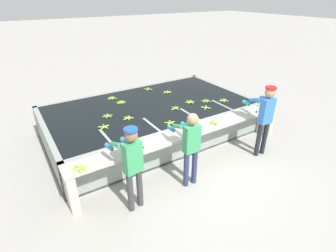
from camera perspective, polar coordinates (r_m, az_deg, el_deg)
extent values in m
plane|color=#A3A099|center=(6.08, 5.70, -9.12)|extent=(80.00, 80.00, 0.00)
cube|color=gray|center=(7.50, -3.73, -1.18)|extent=(5.46, 3.15, 0.06)
cube|color=gray|center=(6.18, 3.01, -3.58)|extent=(5.46, 0.12, 0.86)
cube|color=gray|center=(8.57, -8.76, 5.26)|extent=(5.46, 0.12, 0.86)
cube|color=gray|center=(6.64, -24.49, -3.93)|extent=(0.12, 3.15, 0.86)
cube|color=gray|center=(8.79, 11.66, 5.58)|extent=(0.12, 3.15, 0.86)
cube|color=black|center=(7.31, -3.83, 1.76)|extent=(5.22, 2.91, 0.79)
cube|color=gray|center=(5.90, -12.86, -5.93)|extent=(0.06, 0.80, 0.86)
cube|color=gray|center=(6.27, -3.52, -3.13)|extent=(0.06, 0.80, 0.86)
cube|color=gray|center=(6.79, 4.55, -0.62)|extent=(0.06, 0.80, 0.86)
cube|color=gray|center=(7.43, 11.34, 1.50)|extent=(0.06, 0.80, 0.86)
cube|color=#B7B2A3|center=(5.78, 4.72, -1.36)|extent=(5.46, 0.45, 0.05)
cube|color=#B7B2A3|center=(5.15, -20.36, -13.06)|extent=(0.16, 0.41, 0.81)
cube|color=#B7B2A3|center=(7.70, 20.52, 0.95)|extent=(0.16, 0.41, 0.81)
cylinder|color=#38383D|center=(4.85, -8.19, -14.09)|extent=(0.11, 0.11, 0.82)
cylinder|color=#38383D|center=(4.93, -6.20, -13.15)|extent=(0.11, 0.11, 0.82)
cube|color=#38995B|center=(4.47, -7.70, -6.81)|extent=(0.34, 0.21, 0.58)
sphere|color=#896042|center=(4.24, -8.06, -1.99)|extent=(0.22, 0.22, 0.22)
cylinder|color=#1E5199|center=(4.20, -8.15, -0.79)|extent=(0.23, 0.23, 0.04)
cylinder|color=#38995B|center=(4.48, -11.35, -3.96)|extent=(0.12, 0.32, 0.18)
cylinder|color=teal|center=(4.75, -12.70, -4.45)|extent=(0.11, 0.21, 0.08)
cylinder|color=#38995B|center=(4.61, -7.94, -2.65)|extent=(0.12, 0.32, 0.18)
cylinder|color=teal|center=(4.88, -9.44, -3.21)|extent=(0.11, 0.21, 0.08)
cylinder|color=navy|center=(5.36, 3.99, -9.40)|extent=(0.11, 0.11, 0.80)
cylinder|color=navy|center=(5.45, 5.76, -8.75)|extent=(0.11, 0.11, 0.80)
cube|color=#38995B|center=(5.03, 5.19, -2.80)|extent=(0.33, 0.18, 0.57)
sphere|color=tan|center=(4.83, 5.40, 1.53)|extent=(0.22, 0.22, 0.22)
cylinder|color=#38995B|center=(5.04, 2.18, -0.07)|extent=(0.09, 0.31, 0.18)
cylinder|color=teal|center=(5.30, 0.72, -0.58)|extent=(0.09, 0.20, 0.08)
cylinder|color=#38995B|center=(5.20, 5.18, 0.73)|extent=(0.09, 0.31, 0.18)
cylinder|color=teal|center=(5.46, 3.62, 0.20)|extent=(0.09, 0.20, 0.08)
cylinder|color=#1E2328|center=(6.63, 19.08, -2.87)|extent=(0.11, 0.11, 0.86)
cylinder|color=#1E2328|center=(6.77, 20.27, -2.45)|extent=(0.11, 0.11, 0.86)
cube|color=blue|center=(6.39, 20.70, 3.06)|extent=(0.33, 0.19, 0.61)
sphere|color=tan|center=(6.23, 21.37, 6.84)|extent=(0.23, 0.23, 0.23)
cylinder|color=red|center=(6.20, 21.54, 7.76)|extent=(0.24, 0.24, 0.04)
cylinder|color=blue|center=(6.35, 18.41, 5.45)|extent=(0.10, 0.31, 0.18)
cylinder|color=#1EA3AD|center=(6.57, 16.69, 4.87)|extent=(0.10, 0.21, 0.08)
cylinder|color=blue|center=(6.57, 20.39, 5.86)|extent=(0.10, 0.31, 0.18)
cylinder|color=#1EA3AD|center=(6.79, 18.66, 5.29)|extent=(0.10, 0.21, 0.08)
ellipsoid|color=#9EC642|center=(6.34, -8.57, 1.52)|extent=(0.06, 0.17, 0.04)
ellipsoid|color=#9EC642|center=(6.39, -8.22, 1.74)|extent=(0.17, 0.11, 0.04)
ellipsoid|color=#9EC642|center=(6.44, -8.55, 1.92)|extent=(0.14, 0.15, 0.04)
ellipsoid|color=#9EC642|center=(6.42, -9.10, 1.81)|extent=(0.11, 0.17, 0.04)
ellipsoid|color=#9EC642|center=(6.36, -9.12, 1.56)|extent=(0.17, 0.07, 0.04)
cylinder|color=tan|center=(6.38, -8.73, 2.00)|extent=(0.03, 0.03, 0.04)
ellipsoid|color=#75A333|center=(6.56, -12.69, 2.04)|extent=(0.11, 0.17, 0.04)
ellipsoid|color=#75A333|center=(6.61, -12.61, 2.24)|extent=(0.17, 0.04, 0.04)
ellipsoid|color=#75A333|center=(6.64, -12.97, 2.34)|extent=(0.12, 0.16, 0.04)
ellipsoid|color=#75A333|center=(6.63, -13.41, 2.23)|extent=(0.11, 0.17, 0.04)
ellipsoid|color=#75A333|center=(6.58, -13.50, 2.03)|extent=(0.17, 0.04, 0.04)
ellipsoid|color=#75A333|center=(6.55, -13.14, 1.93)|extent=(0.12, 0.16, 0.04)
cylinder|color=tan|center=(6.58, -13.09, 2.41)|extent=(0.03, 0.03, 0.04)
ellipsoid|color=#7FAD33|center=(7.36, 7.97, 5.28)|extent=(0.17, 0.08, 0.04)
ellipsoid|color=#7FAD33|center=(7.36, 8.40, 5.24)|extent=(0.08, 0.17, 0.04)
ellipsoid|color=#7FAD33|center=(7.40, 8.65, 5.35)|extent=(0.14, 0.15, 0.04)
ellipsoid|color=#7FAD33|center=(7.44, 8.48, 5.50)|extent=(0.17, 0.08, 0.04)
ellipsoid|color=#7FAD33|center=(7.45, 8.06, 5.55)|extent=(0.08, 0.17, 0.04)
ellipsoid|color=#7FAD33|center=(7.41, 7.81, 5.44)|extent=(0.14, 0.15, 0.04)
cylinder|color=tan|center=(7.39, 8.25, 5.65)|extent=(0.03, 0.03, 0.04)
ellipsoid|color=#93BC3D|center=(6.10, -13.34, -0.04)|extent=(0.17, 0.06, 0.04)
ellipsoid|color=#93BC3D|center=(6.13, -13.87, 0.03)|extent=(0.07, 0.17, 0.04)
ellipsoid|color=#93BC3D|center=(6.09, -14.30, -0.20)|extent=(0.17, 0.11, 0.04)
ellipsoid|color=#93BC3D|center=(6.04, -14.03, -0.42)|extent=(0.15, 0.14, 0.04)
ellipsoid|color=#93BC3D|center=(6.04, -13.42, -0.32)|extent=(0.11, 0.17, 0.04)
cylinder|color=tan|center=(6.06, -13.83, 0.11)|extent=(0.03, 0.03, 0.04)
ellipsoid|color=#9EC642|center=(6.98, 7.75, 4.03)|extent=(0.14, 0.15, 0.04)
ellipsoid|color=#9EC642|center=(6.92, 8.12, 3.81)|extent=(0.15, 0.14, 0.04)
ellipsoid|color=#9EC642|center=(6.96, 8.64, 3.92)|extent=(0.14, 0.15, 0.04)
ellipsoid|color=#9EC642|center=(7.02, 8.28, 4.15)|extent=(0.15, 0.14, 0.04)
cylinder|color=tan|center=(6.96, 8.22, 4.25)|extent=(0.03, 0.03, 0.04)
ellipsoid|color=#93BC3D|center=(7.27, 4.36, 5.19)|extent=(0.17, 0.10, 0.04)
ellipsoid|color=#93BC3D|center=(7.23, 4.66, 5.06)|extent=(0.16, 0.13, 0.04)
ellipsoid|color=#93BC3D|center=(7.25, 5.08, 5.08)|extent=(0.06, 0.17, 0.04)
ellipsoid|color=#93BC3D|center=(7.30, 5.20, 5.23)|extent=(0.17, 0.10, 0.04)
ellipsoid|color=#93BC3D|center=(7.33, 4.91, 5.36)|extent=(0.16, 0.13, 0.04)
ellipsoid|color=#93BC3D|center=(7.32, 4.49, 5.34)|extent=(0.06, 0.17, 0.04)
cylinder|color=tan|center=(7.27, 4.79, 5.47)|extent=(0.03, 0.03, 0.04)
ellipsoid|color=#8CB738|center=(6.09, -0.09, 0.71)|extent=(0.16, 0.13, 0.04)
ellipsoid|color=#8CB738|center=(6.04, 0.21, 0.47)|extent=(0.16, 0.12, 0.04)
ellipsoid|color=#8CB738|center=(6.05, 0.81, 0.53)|extent=(0.08, 0.17, 0.04)
ellipsoid|color=#8CB738|center=(6.11, 0.87, 0.80)|extent=(0.17, 0.04, 0.04)
ellipsoid|color=#8CB738|center=(6.13, 0.32, 0.91)|extent=(0.09, 0.17, 0.04)
cylinder|color=tan|center=(6.07, 0.43, 0.98)|extent=(0.03, 0.03, 0.04)
ellipsoid|color=#9EC642|center=(7.69, -11.72, 5.95)|extent=(0.16, 0.12, 0.04)
ellipsoid|color=#9EC642|center=(7.75, -11.93, 6.08)|extent=(0.15, 0.14, 0.04)
ellipsoid|color=#9EC642|center=(7.74, -12.40, 6.02)|extent=(0.10, 0.17, 0.04)
ellipsoid|color=#9EC642|center=(7.68, -12.49, 5.84)|extent=(0.17, 0.05, 0.04)
ellipsoid|color=#9EC642|center=(7.65, -12.07, 5.80)|extent=(0.08, 0.17, 0.04)
cylinder|color=tan|center=(7.69, -12.15, 6.18)|extent=(0.03, 0.03, 0.04)
ellipsoid|color=#9EC642|center=(7.52, 12.43, 5.38)|extent=(0.13, 0.16, 0.04)
ellipsoid|color=#9EC642|center=(7.57, 12.22, 5.56)|extent=(0.17, 0.09, 0.04)
ellipsoid|color=#9EC642|center=(7.56, 11.74, 5.58)|extent=(0.04, 0.17, 0.04)
ellipsoid|color=#9EC642|center=(7.50, 11.64, 5.41)|extent=(0.17, 0.09, 0.04)
ellipsoid|color=#9EC642|center=(7.48, 12.07, 5.29)|extent=(0.13, 0.16, 0.04)
cylinder|color=tan|center=(7.52, 12.05, 5.69)|extent=(0.03, 0.03, 0.04)
ellipsoid|color=#8CB738|center=(8.05, -0.21, 7.50)|extent=(0.11, 0.17, 0.04)
ellipsoid|color=#8CB738|center=(8.02, -0.53, 7.42)|extent=(0.12, 0.16, 0.04)
ellipsoid|color=#8CB738|center=(7.97, -0.49, 7.28)|extent=(0.17, 0.05, 0.04)
ellipsoid|color=#8CB738|center=(7.95, -0.12, 7.23)|extent=(0.11, 0.17, 0.04)
ellipsoid|color=#8CB738|center=(7.98, 0.20, 7.31)|extent=(0.12, 0.16, 0.04)
ellipsoid|color=#8CB738|center=(8.03, 0.15, 7.44)|extent=(0.17, 0.05, 0.04)
cylinder|color=tan|center=(7.99, -0.17, 7.60)|extent=(0.03, 0.03, 0.04)
ellipsoid|color=#93BC3D|center=(6.90, 1.24, 4.00)|extent=(0.07, 0.17, 0.04)
ellipsoid|color=#93BC3D|center=(6.83, 1.23, 3.75)|extent=(0.17, 0.07, 0.04)
ellipsoid|color=#93BC3D|center=(6.82, 1.89, 3.73)|extent=(0.07, 0.17, 0.04)
ellipsoid|color=#93BC3D|center=(6.90, 1.89, 3.99)|extent=(0.17, 0.07, 0.04)
cylinder|color=tan|center=(6.85, 1.57, 4.14)|extent=(0.03, 0.03, 0.04)
ellipsoid|color=#93BC3D|center=(8.23, -4.47, 7.87)|extent=(0.14, 0.15, 0.04)
ellipsoid|color=#93BC3D|center=(8.27, -4.01, 7.97)|extent=(0.15, 0.14, 0.04)
ellipsoid|color=#93BC3D|center=(8.33, -4.29, 8.11)|extent=(0.14, 0.15, 0.04)
ellipsoid|color=#93BC3D|center=(8.30, -4.76, 8.01)|extent=(0.15, 0.14, 0.04)
cylinder|color=tan|center=(8.27, -4.39, 8.22)|extent=(0.03, 0.03, 0.04)
ellipsoid|color=#8CB738|center=(7.30, -10.17, 4.92)|extent=(0.09, 0.17, 0.04)
ellipsoid|color=#8CB738|center=(7.32, -9.84, 5.01)|extent=(0.12, 0.16, 0.04)
ellipsoid|color=#8CB738|center=(7.36, -9.77, 5.15)|extent=(0.17, 0.06, 0.04)
ellipsoid|color=#8CB738|center=(7.40, -10.02, 5.23)|extent=(0.15, 0.14, 0.04)
ellipsoid|color=#8CB738|center=(7.40, -10.39, 5.20)|extent=(0.05, 0.17, 0.04)
ellipsoid|color=#8CB738|center=(7.36, -10.61, 5.07)|extent=(0.16, 0.12, 0.04)
ellipsoid|color=#8CB738|center=(7.32, -10.51, 4.95)|extent=(0.17, 0.09, 0.04)
cylinder|color=tan|center=(7.34, -10.21, 5.33)|extent=(0.03, 0.03, 0.04)
ellipsoid|color=#7FAD33|center=(6.18, 9.24, 0.78)|extent=(0.14, 0.15, 0.04)
ellipsoid|color=#7FAD33|center=(6.13, 9.54, 0.52)|extent=(0.17, 0.10, 0.04)
ellipsoid|color=#7FAD33|center=(6.14, 10.13, 0.54)|extent=(0.05, 0.17, 0.04)
ellipsoid|color=#7FAD33|center=(6.20, 10.19, 0.79)|extent=(0.17, 0.07, 0.04)
ellipsoid|color=#7FAD33|center=(6.22, 9.65, 0.94)|extent=(0.12, 0.17, 0.04)
cylinder|color=tan|center=(6.16, 9.77, 1.01)|extent=(0.03, 0.03, 0.04)
ellipsoid|color=#9EC642|center=(7.45, 19.39, 4.26)|extent=(0.11, 0.17, 0.04)
ellipsoid|color=#9EC642|center=(7.40, 19.52, 4.09)|extent=(0.17, 0.04, 0.04)
ellipsoid|color=#9EC642|center=(7.40, 19.94, 4.00)|extent=(0.12, 0.16, 0.04)
ellipsoid|color=#9EC642|center=(7.44, 20.21, 4.08)|extent=(0.11, 0.17, 0.04)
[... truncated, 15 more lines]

